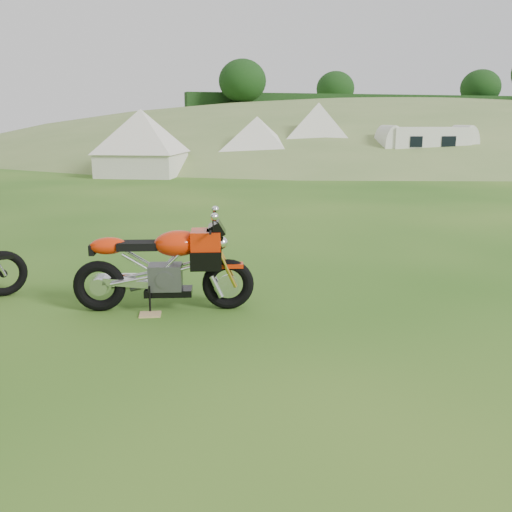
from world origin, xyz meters
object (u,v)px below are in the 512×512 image
object	(u,v)px
tent_left	(142,143)
caravan	(425,149)
tent_mid	(257,142)
plywood_board	(150,314)
sport_motorcycle	(163,260)
tent_right	(318,137)

from	to	relation	value
tent_left	caravan	size ratio (longest dim) A/B	0.73
tent_mid	caravan	size ratio (longest dim) A/B	0.68
tent_left	plywood_board	bearing A→B (deg)	-71.66
sport_motorcycle	tent_left	size ratio (longest dim) A/B	0.67
sport_motorcycle	tent_mid	bearing A→B (deg)	83.58
tent_left	caravan	world-z (taller)	tent_left
caravan	plywood_board	bearing A→B (deg)	-121.70
sport_motorcycle	plywood_board	size ratio (longest dim) A/B	8.23
tent_mid	tent_right	world-z (taller)	tent_right
sport_motorcycle	tent_left	bearing A→B (deg)	98.73
tent_right	caravan	world-z (taller)	tent_right
plywood_board	tent_left	xyz separation A→B (m)	(1.53, 17.38, 1.31)
sport_motorcycle	caravan	bearing A→B (deg)	62.54
plywood_board	tent_mid	size ratio (longest dim) A/B	0.09
plywood_board	tent_left	distance (m)	17.50
tent_left	tent_mid	bearing A→B (deg)	36.20
caravan	tent_left	bearing A→B (deg)	-178.81
plywood_board	tent_left	size ratio (longest dim) A/B	0.08
sport_motorcycle	plywood_board	xyz separation A→B (m)	(-0.20, -0.16, -0.60)
tent_mid	tent_right	bearing A→B (deg)	29.71
plywood_board	sport_motorcycle	bearing A→B (deg)	39.95
sport_motorcycle	caravan	size ratio (longest dim) A/B	0.49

